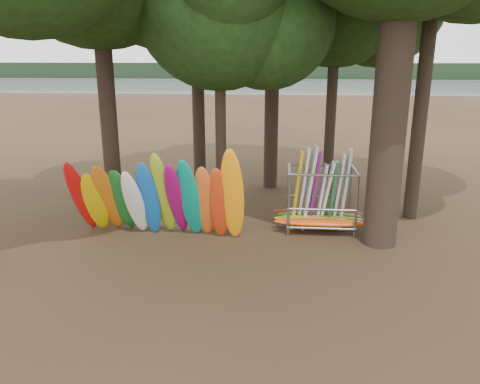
{
  "coord_description": "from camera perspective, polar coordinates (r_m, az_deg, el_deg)",
  "views": [
    {
      "loc": [
        0.8,
        -13.44,
        5.78
      ],
      "look_at": [
        -0.46,
        1.5,
        1.4
      ],
      "focal_mm": 35.0,
      "sensor_mm": 36.0,
      "label": 1
    }
  ],
  "objects": [
    {
      "name": "lake",
      "position": [
        73.67,
        4.28,
        11.75
      ],
      "size": [
        160.0,
        160.0,
        0.0
      ],
      "primitive_type": "plane",
      "color": "gray",
      "rests_on": "ground"
    },
    {
      "name": "storage_rack",
      "position": [
        16.2,
        9.76,
        -1.11
      ],
      "size": [
        3.15,
        1.59,
        2.91
      ],
      "color": "slate",
      "rests_on": "ground"
    },
    {
      "name": "ground",
      "position": [
        14.65,
        1.3,
        -6.95
      ],
      "size": [
        120.0,
        120.0,
        0.0
      ],
      "primitive_type": "plane",
      "color": "#47331E",
      "rests_on": "ground"
    },
    {
      "name": "oak_5",
      "position": [
        16.35,
        -2.55,
        21.91
      ],
      "size": [
        6.41,
        6.41,
        10.19
      ],
      "color": "black",
      "rests_on": "ground"
    },
    {
      "name": "kayak_row",
      "position": [
        15.29,
        -9.94,
        -0.86
      ],
      "size": [
        5.79,
        1.98,
        3.28
      ],
      "color": "red",
      "rests_on": "ground"
    },
    {
      "name": "far_shore",
      "position": [
        123.5,
        4.6,
        14.49
      ],
      "size": [
        160.0,
        4.0,
        4.0
      ],
      "primitive_type": "cube",
      "color": "black",
      "rests_on": "ground"
    }
  ]
}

